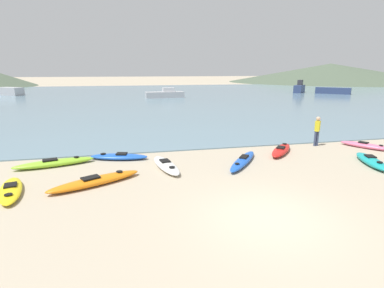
{
  "coord_description": "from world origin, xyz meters",
  "views": [
    {
      "loc": [
        -3.89,
        -7.24,
        4.18
      ],
      "look_at": [
        -0.62,
        7.28,
        0.5
      ],
      "focal_mm": 28.0,
      "sensor_mm": 36.0,
      "label": 1
    }
  ],
  "objects_px": {
    "kayak_on_sand_6": "(371,161)",
    "kayak_on_sand_1": "(366,146)",
    "person_near_waterline": "(317,129)",
    "kayak_on_sand_5": "(281,150)",
    "kayak_on_sand_0": "(243,161)",
    "kayak_on_sand_7": "(54,163)",
    "kayak_on_sand_4": "(166,165)",
    "moored_boat_2": "(165,94)",
    "moored_boat_0": "(299,88)",
    "moored_boat_1": "(10,91)",
    "kayak_on_sand_2": "(11,190)",
    "kayak_on_sand_3": "(96,181)",
    "kayak_on_sand_8": "(119,157)",
    "moored_boat_4": "(333,91)"
  },
  "relations": [
    {
      "from": "kayak_on_sand_6",
      "to": "kayak_on_sand_1",
      "type": "bearing_deg",
      "value": 51.48
    },
    {
      "from": "person_near_waterline",
      "to": "kayak_on_sand_5",
      "type": "bearing_deg",
      "value": -160.42
    },
    {
      "from": "kayak_on_sand_0",
      "to": "kayak_on_sand_7",
      "type": "bearing_deg",
      "value": 169.9
    },
    {
      "from": "kayak_on_sand_6",
      "to": "person_near_waterline",
      "type": "height_order",
      "value": "person_near_waterline"
    },
    {
      "from": "kayak_on_sand_1",
      "to": "kayak_on_sand_4",
      "type": "height_order",
      "value": "kayak_on_sand_4"
    },
    {
      "from": "kayak_on_sand_7",
      "to": "moored_boat_2",
      "type": "bearing_deg",
      "value": 73.93
    },
    {
      "from": "kayak_on_sand_5",
      "to": "kayak_on_sand_7",
      "type": "relative_size",
      "value": 0.76
    },
    {
      "from": "moored_boat_0",
      "to": "moored_boat_1",
      "type": "xyz_separation_m",
      "value": [
        -51.0,
        5.08,
        -0.17
      ]
    },
    {
      "from": "moored_boat_2",
      "to": "moored_boat_0",
      "type": "bearing_deg",
      "value": 10.88
    },
    {
      "from": "kayak_on_sand_6",
      "to": "kayak_on_sand_7",
      "type": "relative_size",
      "value": 0.8
    },
    {
      "from": "kayak_on_sand_2",
      "to": "kayak_on_sand_3",
      "type": "xyz_separation_m",
      "value": [
        2.82,
        0.2,
        0.03
      ]
    },
    {
      "from": "kayak_on_sand_8",
      "to": "moored_boat_0",
      "type": "relative_size",
      "value": 0.69
    },
    {
      "from": "kayak_on_sand_0",
      "to": "kayak_on_sand_2",
      "type": "relative_size",
      "value": 1.1
    },
    {
      "from": "moored_boat_0",
      "to": "kayak_on_sand_1",
      "type": "bearing_deg",
      "value": -117.2
    },
    {
      "from": "moored_boat_0",
      "to": "moored_boat_2",
      "type": "bearing_deg",
      "value": -169.12
    },
    {
      "from": "kayak_on_sand_2",
      "to": "kayak_on_sand_7",
      "type": "relative_size",
      "value": 0.82
    },
    {
      "from": "kayak_on_sand_2",
      "to": "kayak_on_sand_4",
      "type": "distance_m",
      "value": 5.87
    },
    {
      "from": "kayak_on_sand_1",
      "to": "kayak_on_sand_8",
      "type": "height_order",
      "value": "kayak_on_sand_1"
    },
    {
      "from": "kayak_on_sand_2",
      "to": "kayak_on_sand_7",
      "type": "height_order",
      "value": "kayak_on_sand_7"
    },
    {
      "from": "kayak_on_sand_0",
      "to": "moored_boat_2",
      "type": "height_order",
      "value": "moored_boat_2"
    },
    {
      "from": "kayak_on_sand_7",
      "to": "moored_boat_4",
      "type": "bearing_deg",
      "value": 40.15
    },
    {
      "from": "moored_boat_0",
      "to": "kayak_on_sand_8",
      "type": "bearing_deg",
      "value": -131.4
    },
    {
      "from": "kayak_on_sand_5",
      "to": "moored_boat_0",
      "type": "bearing_deg",
      "value": 57.01
    },
    {
      "from": "kayak_on_sand_1",
      "to": "moored_boat_4",
      "type": "bearing_deg",
      "value": 55.06
    },
    {
      "from": "kayak_on_sand_7",
      "to": "moored_boat_0",
      "type": "xyz_separation_m",
      "value": [
        35.55,
        37.61,
        0.72
      ]
    },
    {
      "from": "moored_boat_0",
      "to": "moored_boat_4",
      "type": "height_order",
      "value": "moored_boat_0"
    },
    {
      "from": "kayak_on_sand_2",
      "to": "kayak_on_sand_6",
      "type": "bearing_deg",
      "value": 0.11
    },
    {
      "from": "kayak_on_sand_8",
      "to": "moored_boat_1",
      "type": "relative_size",
      "value": 0.61
    },
    {
      "from": "kayak_on_sand_5",
      "to": "moored_boat_1",
      "type": "height_order",
      "value": "moored_boat_1"
    },
    {
      "from": "kayak_on_sand_7",
      "to": "person_near_waterline",
      "type": "distance_m",
      "value": 13.71
    },
    {
      "from": "moored_boat_2",
      "to": "kayak_on_sand_7",
      "type": "bearing_deg",
      "value": -106.07
    },
    {
      "from": "moored_boat_4",
      "to": "kayak_on_sand_8",
      "type": "bearing_deg",
      "value": -138.17
    },
    {
      "from": "kayak_on_sand_2",
      "to": "kayak_on_sand_3",
      "type": "bearing_deg",
      "value": 3.97
    },
    {
      "from": "kayak_on_sand_7",
      "to": "moored_boat_0",
      "type": "height_order",
      "value": "moored_boat_0"
    },
    {
      "from": "kayak_on_sand_3",
      "to": "person_near_waterline",
      "type": "xyz_separation_m",
      "value": [
        11.69,
        3.47,
        0.8
      ]
    },
    {
      "from": "kayak_on_sand_3",
      "to": "kayak_on_sand_7",
      "type": "height_order",
      "value": "kayak_on_sand_3"
    },
    {
      "from": "kayak_on_sand_0",
      "to": "kayak_on_sand_6",
      "type": "bearing_deg",
      "value": -14.13
    },
    {
      "from": "kayak_on_sand_5",
      "to": "moored_boat_0",
      "type": "height_order",
      "value": "moored_boat_0"
    },
    {
      "from": "moored_boat_4",
      "to": "kayak_on_sand_3",
      "type": "bearing_deg",
      "value": -136.15
    },
    {
      "from": "kayak_on_sand_1",
      "to": "moored_boat_2",
      "type": "xyz_separation_m",
      "value": [
        -6.66,
        32.91,
        0.44
      ]
    },
    {
      "from": "moored_boat_0",
      "to": "moored_boat_4",
      "type": "relative_size",
      "value": 0.81
    },
    {
      "from": "moored_boat_0",
      "to": "moored_boat_1",
      "type": "height_order",
      "value": "moored_boat_0"
    },
    {
      "from": "kayak_on_sand_3",
      "to": "kayak_on_sand_5",
      "type": "relative_size",
      "value": 1.33
    },
    {
      "from": "person_near_waterline",
      "to": "moored_boat_2",
      "type": "distance_m",
      "value": 32.14
    },
    {
      "from": "moored_boat_0",
      "to": "kayak_on_sand_3",
      "type": "bearing_deg",
      "value": -129.75
    },
    {
      "from": "moored_boat_2",
      "to": "moored_boat_4",
      "type": "xyz_separation_m",
      "value": [
        30.23,
        0.83,
        0.03
      ]
    },
    {
      "from": "kayak_on_sand_5",
      "to": "moored_boat_2",
      "type": "height_order",
      "value": "moored_boat_2"
    },
    {
      "from": "moored_boat_2",
      "to": "moored_boat_4",
      "type": "distance_m",
      "value": 30.24
    },
    {
      "from": "kayak_on_sand_0",
      "to": "kayak_on_sand_6",
      "type": "xyz_separation_m",
      "value": [
        5.63,
        -1.42,
        0.03
      ]
    },
    {
      "from": "moored_boat_1",
      "to": "kayak_on_sand_2",
      "type": "bearing_deg",
      "value": -72.23
    }
  ]
}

